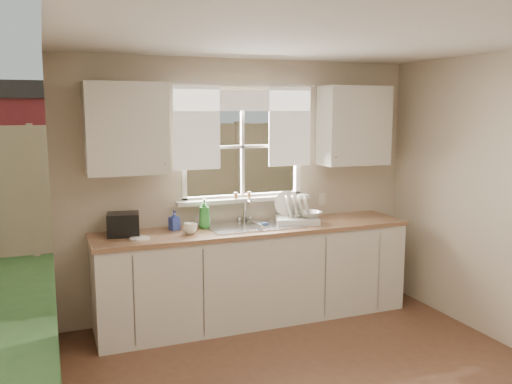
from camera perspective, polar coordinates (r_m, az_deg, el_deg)
name	(u,v)px	position (r m, az deg, el deg)	size (l,w,h in m)	color
room_walls	(353,231)	(3.55, 10.16, -4.11)	(3.62, 4.02, 2.50)	beige
ceiling	(353,30)	(3.55, 10.16, 16.40)	(3.60, 4.00, 0.02)	silver
window	(243,163)	(5.36, -1.37, 3.02)	(1.38, 0.16, 1.06)	white
curtains	(245,118)	(5.29, -1.19, 7.81)	(1.50, 0.03, 0.81)	white
base_cabinets	(255,275)	(5.28, -0.12, -8.74)	(3.00, 0.62, 0.87)	silver
countertop	(255,229)	(5.16, -0.12, -3.91)	(3.04, 0.65, 0.04)	#956B4A
upper_cabinet_left	(126,129)	(4.89, -13.52, 6.52)	(0.70, 0.33, 0.80)	silver
upper_cabinet_right	(354,126)	(5.68, 10.29, 6.89)	(0.70, 0.33, 0.80)	silver
wall_outlet	(322,199)	(5.76, 6.96, -0.72)	(0.08, 0.01, 0.12)	beige
sill_jars	(242,195)	(5.33, -1.44, -0.32)	(0.18, 0.04, 0.06)	brown
backyard	(163,39)	(11.77, -9.79, 15.63)	(20.00, 10.00, 6.13)	#335421
sink	(254,234)	(5.20, -0.25, -4.40)	(0.88, 0.52, 0.40)	#B7B7BC
dish_rack	(297,215)	(5.35, 4.30, -2.43)	(0.49, 0.43, 0.30)	white
bowl	(310,214)	(5.36, 5.66, -2.35)	(0.23, 0.23, 0.06)	silver
soap_bottle_a	(204,213)	(5.10, -5.46, -2.25)	(0.11, 0.11, 0.28)	green
soap_bottle_b	(174,220)	(5.06, -8.60, -2.97)	(0.08, 0.08, 0.18)	#2F45B1
soap_bottle_c	(203,217)	(5.15, -5.61, -2.66)	(0.15, 0.15, 0.19)	beige
saucer	(140,238)	(4.78, -12.13, -4.79)	(0.18, 0.18, 0.01)	white
cup	(190,229)	(4.89, -6.94, -3.85)	(0.13, 0.13, 0.10)	white
black_appliance	(123,224)	(4.93, -13.81, -3.32)	(0.28, 0.24, 0.20)	black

